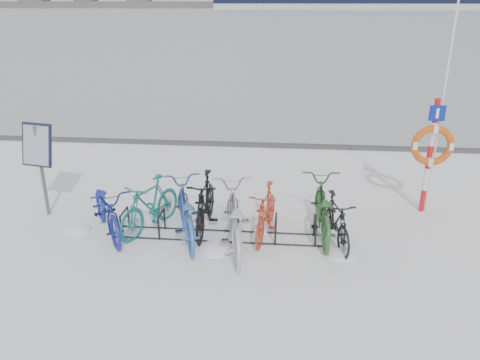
% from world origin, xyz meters
% --- Properties ---
extents(ground, '(900.00, 900.00, 0.00)m').
position_xyz_m(ground, '(0.00, 0.00, 0.00)').
color(ground, white).
rests_on(ground, ground).
extents(ice_sheet, '(400.00, 298.00, 0.02)m').
position_xyz_m(ice_sheet, '(0.00, 155.00, 0.01)').
color(ice_sheet, '#A1AEB6').
rests_on(ice_sheet, ground).
extents(quay_edge, '(400.00, 0.25, 0.10)m').
position_xyz_m(quay_edge, '(0.00, 5.90, 0.05)').
color(quay_edge, '#3F3F42').
rests_on(quay_edge, ground).
extents(bike_rack, '(4.00, 0.48, 0.46)m').
position_xyz_m(bike_rack, '(0.00, 0.00, 0.18)').
color(bike_rack, black).
rests_on(bike_rack, ground).
extents(info_board, '(0.69, 0.37, 1.95)m').
position_xyz_m(info_board, '(-3.67, 0.63, 1.40)').
color(info_board, '#595B5E').
rests_on(info_board, ground).
extents(lifebuoy_station, '(0.84, 0.23, 4.36)m').
position_xyz_m(lifebuoy_station, '(4.14, 1.51, 1.46)').
color(lifebuoy_station, red).
rests_on(lifebuoy_station, ground).
extents(shoreline, '(180.00, 12.00, 9.50)m').
position_xyz_m(shoreline, '(-122.02, 260.00, 2.79)').
color(shoreline, '#4C4C4C').
rests_on(shoreline, ground).
extents(bike_0, '(1.66, 2.07, 1.05)m').
position_xyz_m(bike_0, '(-2.11, -0.02, 0.53)').
color(bike_0, navy).
rests_on(bike_0, ground).
extents(bike_1, '(1.15, 1.82, 1.06)m').
position_xyz_m(bike_1, '(-1.35, 0.21, 0.53)').
color(bike_1, '#186E6C').
rests_on(bike_1, ground).
extents(bike_2, '(1.35, 2.23, 1.10)m').
position_xyz_m(bike_2, '(-0.61, -0.05, 0.55)').
color(bike_2, '#3461B4').
rests_on(bike_2, ground).
extents(bike_3, '(0.54, 1.88, 1.13)m').
position_xyz_m(bike_3, '(-0.29, 0.33, 0.56)').
color(bike_3, black).
rests_on(bike_3, ground).
extents(bike_4, '(1.15, 2.33, 1.17)m').
position_xyz_m(bike_4, '(0.34, -0.34, 0.58)').
color(bike_4, '#B5B7BE').
rests_on(bike_4, ground).
extents(bike_5, '(0.73, 1.73, 1.01)m').
position_xyz_m(bike_5, '(0.89, 0.18, 0.50)').
color(bike_5, '#B3351E').
rests_on(bike_5, ground).
extents(bike_6, '(0.80, 2.11, 1.09)m').
position_xyz_m(bike_6, '(1.94, 0.34, 0.55)').
color(bike_6, '#2E5D2E').
rests_on(bike_6, ground).
extents(bike_7, '(0.80, 1.66, 0.96)m').
position_xyz_m(bike_7, '(2.15, -0.02, 0.48)').
color(bike_7, black).
rests_on(bike_7, ground).
extents(snow_drifts, '(5.44, 1.70, 0.23)m').
position_xyz_m(snow_drifts, '(0.18, -0.09, 0.00)').
color(snow_drifts, white).
rests_on(snow_drifts, ground).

